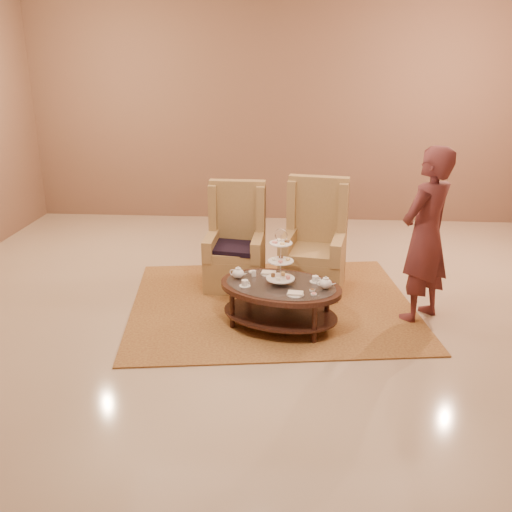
# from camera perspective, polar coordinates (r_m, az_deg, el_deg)

# --- Properties ---
(ground) EXTENTS (8.00, 8.00, 0.00)m
(ground) POSITION_cam_1_polar(r_m,az_deg,el_deg) (5.80, 1.00, -6.86)
(ground) COLOR #C2AB90
(ground) RESTS_ON ground
(ceiling) EXTENTS (8.00, 8.00, 0.02)m
(ceiling) POSITION_cam_1_polar(r_m,az_deg,el_deg) (5.80, 1.00, -6.86)
(ceiling) COLOR silver
(ceiling) RESTS_ON ground
(wall_back) EXTENTS (8.00, 0.04, 3.50)m
(wall_back) POSITION_cam_1_polar(r_m,az_deg,el_deg) (9.23, 2.51, 14.33)
(wall_back) COLOR brown
(wall_back) RESTS_ON ground
(rug) EXTENTS (3.33, 2.90, 0.02)m
(rug) POSITION_cam_1_polar(r_m,az_deg,el_deg) (6.23, 1.60, -4.84)
(rug) COLOR #A4783A
(rug) RESTS_ON ground
(tea_table) EXTENTS (1.42, 1.18, 1.02)m
(tea_table) POSITION_cam_1_polar(r_m,az_deg,el_deg) (5.61, 2.44, -3.62)
(tea_table) COLOR black
(tea_table) RESTS_ON ground
(armchair_left) EXTENTS (0.67, 0.69, 1.21)m
(armchair_left) POSITION_cam_1_polar(r_m,az_deg,el_deg) (6.65, -2.03, 0.48)
(armchair_left) COLOR #A7834E
(armchair_left) RESTS_ON ground
(armchair_right) EXTENTS (0.80, 0.82, 1.27)m
(armchair_right) POSITION_cam_1_polar(r_m,az_deg,el_deg) (6.59, 5.84, 0.37)
(armchair_right) COLOR #A7834E
(armchair_right) RESTS_ON ground
(person) EXTENTS (0.76, 0.76, 1.78)m
(person) POSITION_cam_1_polar(r_m,az_deg,el_deg) (5.87, 16.60, 1.95)
(person) COLOR #5A2628
(person) RESTS_ON ground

